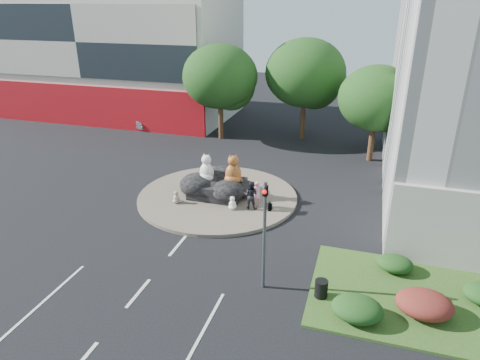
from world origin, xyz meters
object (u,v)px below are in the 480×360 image
object	(u,v)px
pedestrian_pink	(256,194)
litter_bin	(321,289)
cat_white	(207,167)
pedestrian_dark	(251,195)
kitten_calico	(176,197)
parked_car	(130,120)
kitten_white	(232,202)
cat_tabby	(233,169)

from	to	relation	value
pedestrian_pink	litter_bin	size ratio (longest dim) A/B	2.12
pedestrian_pink	cat_white	bearing A→B (deg)	-57.47
pedestrian_dark	litter_bin	distance (m)	8.51
kitten_calico	pedestrian_dark	size ratio (longest dim) A/B	0.47
pedestrian_pink	parked_car	distance (m)	21.56
cat_white	litter_bin	xyz separation A→B (m)	(8.17, -8.02, -1.50)
cat_white	kitten_calico	size ratio (longest dim) A/B	2.24
cat_white	pedestrian_dark	world-z (taller)	cat_white
kitten_calico	pedestrian_pink	bearing A→B (deg)	29.92
kitten_white	pedestrian_pink	size ratio (longest dim) A/B	0.51
cat_tabby	parked_car	xyz separation A→B (m)	(-14.84, 12.80, -1.31)
cat_tabby	kitten_calico	xyz separation A→B (m)	(-3.03, -1.87, -1.45)
cat_tabby	kitten_white	bearing A→B (deg)	-97.95
parked_car	litter_bin	size ratio (longest dim) A/B	5.89
cat_tabby	kitten_white	world-z (taller)	cat_tabby
cat_tabby	pedestrian_pink	xyz separation A→B (m)	(1.74, -0.97, -1.04)
cat_white	pedestrian_pink	size ratio (longest dim) A/B	1.11
pedestrian_pink	litter_bin	bearing A→B (deg)	79.72
litter_bin	pedestrian_pink	bearing A→B (deg)	123.41
cat_tabby	kitten_calico	world-z (taller)	cat_tabby
kitten_white	litter_bin	bearing A→B (deg)	-55.34
cat_tabby	cat_white	bearing A→B (deg)	160.26
pedestrian_dark	litter_bin	size ratio (longest dim) A/B	2.25
kitten_white	pedestrian_pink	bearing A→B (deg)	20.68
litter_bin	kitten_calico	bearing A→B (deg)	146.59
kitten_white	parked_car	bearing A→B (deg)	128.54
cat_tabby	pedestrian_dark	xyz separation A→B (m)	(1.49, -1.28, -0.99)
pedestrian_pink	litter_bin	distance (m)	8.61
kitten_calico	pedestrian_dark	xyz separation A→B (m)	(4.52, 0.60, 0.46)
cat_white	pedestrian_dark	xyz separation A→B (m)	(3.18, -1.15, -0.94)
kitten_calico	kitten_white	world-z (taller)	kitten_white
cat_white	pedestrian_pink	distance (m)	3.67
kitten_calico	kitten_white	size ratio (longest dim) A/B	0.96
cat_white	litter_bin	size ratio (longest dim) A/B	2.35
kitten_calico	kitten_white	bearing A→B (deg)	22.61
pedestrian_dark	parked_car	xyz separation A→B (m)	(-16.33, 14.07, -0.32)
cat_tabby	pedestrian_pink	world-z (taller)	cat_tabby
pedestrian_dark	cat_white	bearing A→B (deg)	-18.44
kitten_white	pedestrian_dark	size ratio (longest dim) A/B	0.48
cat_white	kitten_white	size ratio (longest dim) A/B	2.15
kitten_white	pedestrian_dark	bearing A→B (deg)	13.02
cat_tabby	kitten_calico	bearing A→B (deg)	-172.36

